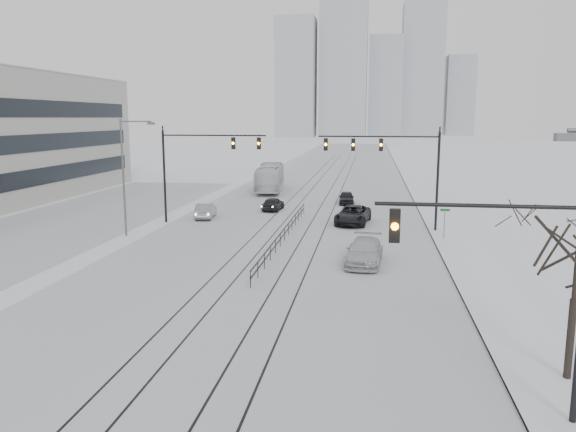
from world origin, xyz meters
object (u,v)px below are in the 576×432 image
object	(u,v)px
sedan_sb_inner	(273,204)
sedan_nb_far	(346,198)
sedan_nb_right	(364,252)
traffic_mast_near	(526,277)
box_truck	(270,178)
sedan_sb_outer	(206,211)
sedan_nb_front	(353,215)

from	to	relation	value
sedan_sb_inner	sedan_nb_far	xyz separation A→B (m)	(7.01, 5.32, 0.00)
sedan_sb_inner	sedan_nb_right	distance (m)	21.54
traffic_mast_near	sedan_nb_far	size ratio (longest dim) A/B	1.79
box_truck	sedan_sb_outer	bearing A→B (deg)	77.19
sedan_sb_inner	sedan_nb_right	bearing A→B (deg)	121.25
sedan_sb_inner	sedan_nb_right	world-z (taller)	sedan_nb_right
sedan_nb_right	sedan_nb_far	bearing A→B (deg)	99.25
sedan_nb_front	box_truck	world-z (taller)	box_truck
sedan_sb_inner	box_truck	world-z (taller)	box_truck
sedan_sb_inner	sedan_nb_front	bearing A→B (deg)	149.21
sedan_nb_front	sedan_nb_right	size ratio (longest dim) A/B	1.05
sedan_nb_far	box_truck	distance (m)	13.66
sedan_nb_front	box_truck	xyz separation A→B (m)	(-11.02, 20.62, 0.89)
traffic_mast_near	sedan_sb_outer	world-z (taller)	traffic_mast_near
sedan_sb_inner	sedan_nb_far	size ratio (longest dim) A/B	0.99
sedan_nb_front	sedan_nb_right	world-z (taller)	sedan_nb_front
sedan_sb_outer	sedan_nb_right	size ratio (longest dim) A/B	0.78
sedan_sb_outer	sedan_nb_front	distance (m)	13.45
sedan_sb_inner	sedan_nb_far	world-z (taller)	sedan_nb_far
traffic_mast_near	sedan_nb_front	size ratio (longest dim) A/B	1.25
sedan_nb_far	box_truck	bearing A→B (deg)	133.99
sedan_sb_outer	sedan_nb_right	world-z (taller)	sedan_nb_right
box_truck	sedan_nb_right	bearing A→B (deg)	103.81
traffic_mast_near	box_truck	distance (m)	54.99
traffic_mast_near	box_truck	size ratio (longest dim) A/B	0.58
sedan_nb_front	box_truck	bearing A→B (deg)	125.57
sedan_sb_inner	sedan_sb_outer	size ratio (longest dim) A/B	0.93
sedan_sb_inner	sedan_nb_front	xyz separation A→B (m)	(8.07, -6.00, 0.12)
sedan_nb_front	sedan_nb_right	xyz separation A→B (m)	(1.17, -13.46, -0.00)
sedan_sb_inner	sedan_nb_far	distance (m)	8.80
sedan_sb_inner	box_truck	size ratio (longest dim) A/B	0.32
sedan_nb_far	traffic_mast_near	bearing A→B (deg)	-83.63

